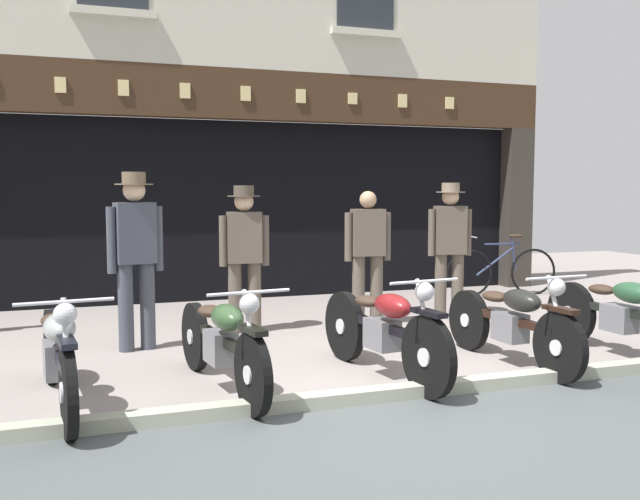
{
  "coord_description": "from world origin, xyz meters",
  "views": [
    {
      "loc": [
        -2.28,
        -4.68,
        1.61
      ],
      "look_at": [
        0.26,
        2.55,
        0.94
      ],
      "focal_mm": 39.06,
      "sensor_mm": 36.0,
      "label": 1
    }
  ],
  "objects_px": {
    "motorcycle_center_right": "(512,321)",
    "assistant_far_right": "(450,242)",
    "advert_board_near": "(340,176)",
    "motorcycle_right": "(621,313)",
    "leaning_bicycle": "(502,270)",
    "motorcycle_center_left": "(222,340)",
    "motorcycle_center": "(383,329)",
    "salesman_left": "(135,251)",
    "salesman_right": "(368,252)",
    "motorcycle_left": "(58,353)",
    "shopkeeper_center": "(244,251)"
  },
  "relations": [
    {
      "from": "motorcycle_center",
      "to": "motorcycle_center_right",
      "type": "relative_size",
      "value": 1.04
    },
    {
      "from": "salesman_right",
      "to": "assistant_far_right",
      "type": "xyz_separation_m",
      "value": [
        1.21,
        0.21,
        0.07
      ]
    },
    {
      "from": "salesman_left",
      "to": "salesman_right",
      "type": "relative_size",
      "value": 1.12
    },
    {
      "from": "motorcycle_left",
      "to": "leaning_bicycle",
      "type": "bearing_deg",
      "value": -155.68
    },
    {
      "from": "motorcycle_left",
      "to": "advert_board_near",
      "type": "relative_size",
      "value": 2.01
    },
    {
      "from": "motorcycle_right",
      "to": "leaning_bicycle",
      "type": "bearing_deg",
      "value": -110.64
    },
    {
      "from": "motorcycle_center_left",
      "to": "salesman_right",
      "type": "height_order",
      "value": "salesman_right"
    },
    {
      "from": "motorcycle_right",
      "to": "advert_board_near",
      "type": "bearing_deg",
      "value": -80.56
    },
    {
      "from": "shopkeeper_center",
      "to": "motorcycle_right",
      "type": "bearing_deg",
      "value": 150.97
    },
    {
      "from": "motorcycle_center_left",
      "to": "salesman_right",
      "type": "xyz_separation_m",
      "value": [
        2.16,
        2.09,
        0.47
      ]
    },
    {
      "from": "salesman_left",
      "to": "motorcycle_left",
      "type": "bearing_deg",
      "value": 56.98
    },
    {
      "from": "motorcycle_right",
      "to": "advert_board_near",
      "type": "xyz_separation_m",
      "value": [
        -1.07,
        4.8,
        1.4
      ]
    },
    {
      "from": "motorcycle_center_right",
      "to": "assistant_far_right",
      "type": "relative_size",
      "value": 1.13
    },
    {
      "from": "motorcycle_center",
      "to": "motorcycle_left",
      "type": "bearing_deg",
      "value": -7.71
    },
    {
      "from": "assistant_far_right",
      "to": "advert_board_near",
      "type": "distance_m",
      "value": 2.59
    },
    {
      "from": "assistant_far_right",
      "to": "leaning_bicycle",
      "type": "bearing_deg",
      "value": -129.54
    },
    {
      "from": "motorcycle_center",
      "to": "salesman_left",
      "type": "relative_size",
      "value": 1.12
    },
    {
      "from": "shopkeeper_center",
      "to": "leaning_bicycle",
      "type": "relative_size",
      "value": 0.96
    },
    {
      "from": "motorcycle_center_left",
      "to": "motorcycle_center",
      "type": "relative_size",
      "value": 1.02
    },
    {
      "from": "shopkeeper_center",
      "to": "salesman_right",
      "type": "distance_m",
      "value": 1.47
    },
    {
      "from": "advert_board_near",
      "to": "leaning_bicycle",
      "type": "distance_m",
      "value": 2.87
    },
    {
      "from": "motorcycle_center_right",
      "to": "assistant_far_right",
      "type": "bearing_deg",
      "value": -109.39
    },
    {
      "from": "motorcycle_center_right",
      "to": "advert_board_near",
      "type": "height_order",
      "value": "advert_board_near"
    },
    {
      "from": "motorcycle_right",
      "to": "shopkeeper_center",
      "type": "relative_size",
      "value": 1.17
    },
    {
      "from": "motorcycle_center_left",
      "to": "motorcycle_left",
      "type": "bearing_deg",
      "value": -5.33
    },
    {
      "from": "motorcycle_right",
      "to": "leaning_bicycle",
      "type": "xyz_separation_m",
      "value": [
        1.18,
        3.74,
        -0.04
      ]
    },
    {
      "from": "motorcycle_center_left",
      "to": "assistant_far_right",
      "type": "bearing_deg",
      "value": -152.97
    },
    {
      "from": "advert_board_near",
      "to": "leaning_bicycle",
      "type": "bearing_deg",
      "value": -25.27
    },
    {
      "from": "assistant_far_right",
      "to": "salesman_left",
      "type": "bearing_deg",
      "value": 21.1
    },
    {
      "from": "motorcycle_right",
      "to": "assistant_far_right",
      "type": "xyz_separation_m",
      "value": [
        -0.49,
        2.43,
        0.52
      ]
    },
    {
      "from": "motorcycle_center_left",
      "to": "motorcycle_right",
      "type": "relative_size",
      "value": 1.05
    },
    {
      "from": "motorcycle_left",
      "to": "motorcycle_center",
      "type": "relative_size",
      "value": 1.03
    },
    {
      "from": "motorcycle_right",
      "to": "assistant_far_right",
      "type": "relative_size",
      "value": 1.15
    },
    {
      "from": "motorcycle_right",
      "to": "salesman_left",
      "type": "height_order",
      "value": "salesman_left"
    },
    {
      "from": "shopkeeper_center",
      "to": "leaning_bicycle",
      "type": "xyz_separation_m",
      "value": [
        4.35,
        1.42,
        -0.54
      ]
    },
    {
      "from": "motorcycle_center_right",
      "to": "leaning_bicycle",
      "type": "relative_size",
      "value": 1.11
    },
    {
      "from": "motorcycle_center_left",
      "to": "motorcycle_center_right",
      "type": "bearing_deg",
      "value": 171.28
    },
    {
      "from": "advert_board_near",
      "to": "leaning_bicycle",
      "type": "height_order",
      "value": "advert_board_near"
    },
    {
      "from": "motorcycle_right",
      "to": "leaning_bicycle",
      "type": "relative_size",
      "value": 1.12
    },
    {
      "from": "advert_board_near",
      "to": "salesman_right",
      "type": "bearing_deg",
      "value": -103.86
    },
    {
      "from": "motorcycle_center_right",
      "to": "salesman_right",
      "type": "height_order",
      "value": "salesman_right"
    },
    {
      "from": "motorcycle_center_right",
      "to": "motorcycle_right",
      "type": "relative_size",
      "value": 0.99
    },
    {
      "from": "motorcycle_center_left",
      "to": "leaning_bicycle",
      "type": "height_order",
      "value": "leaning_bicycle"
    },
    {
      "from": "motorcycle_right",
      "to": "salesman_left",
      "type": "relative_size",
      "value": 1.09
    },
    {
      "from": "motorcycle_left",
      "to": "motorcycle_center_left",
      "type": "bearing_deg",
      "value": 175.99
    },
    {
      "from": "motorcycle_center",
      "to": "shopkeeper_center",
      "type": "height_order",
      "value": "shopkeeper_center"
    },
    {
      "from": "motorcycle_left",
      "to": "motorcycle_center_left",
      "type": "relative_size",
      "value": 1.01
    },
    {
      "from": "shopkeeper_center",
      "to": "advert_board_near",
      "type": "xyz_separation_m",
      "value": [
        2.1,
        2.48,
        0.89
      ]
    },
    {
      "from": "motorcycle_center",
      "to": "advert_board_near",
      "type": "distance_m",
      "value": 5.14
    },
    {
      "from": "motorcycle_left",
      "to": "advert_board_near",
      "type": "distance_m",
      "value": 6.35
    }
  ]
}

